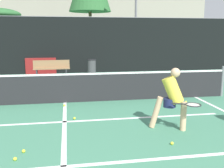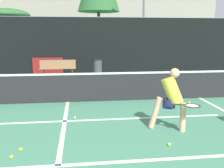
% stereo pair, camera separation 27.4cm
% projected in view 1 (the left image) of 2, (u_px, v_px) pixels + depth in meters
% --- Properties ---
extents(court_baseline_near, '(11.00, 0.10, 0.01)m').
position_uv_depth(court_baseline_near, '(64.00, 167.00, 4.35)').
color(court_baseline_near, white).
rests_on(court_baseline_near, ground).
extents(court_service_line, '(8.25, 0.10, 0.01)m').
position_uv_depth(court_service_line, '(65.00, 122.00, 6.59)').
color(court_service_line, white).
rests_on(court_service_line, ground).
extents(court_center_mark, '(0.10, 4.23, 0.01)m').
position_uv_depth(court_center_mark, '(64.00, 124.00, 6.39)').
color(court_center_mark, white).
rests_on(court_center_mark, ground).
extents(net, '(11.09, 0.09, 1.07)m').
position_uv_depth(net, '(64.00, 87.00, 8.34)').
color(net, slate).
rests_on(net, ground).
extents(fence_back, '(24.00, 0.06, 3.13)m').
position_uv_depth(fence_back, '(65.00, 45.00, 14.59)').
color(fence_back, black).
rests_on(fence_back, ground).
extents(player_practicing, '(1.03, 0.91, 1.44)m').
position_uv_depth(player_practicing, '(172.00, 97.00, 5.94)').
color(player_practicing, '#DBAD84').
rests_on(player_practicing, ground).
extents(tennis_ball_scattered_0, '(0.07, 0.07, 0.07)m').
position_uv_depth(tennis_ball_scattered_0, '(186.00, 102.00, 8.42)').
color(tennis_ball_scattered_0, '#D1E033').
rests_on(tennis_ball_scattered_0, ground).
extents(tennis_ball_scattered_2, '(0.07, 0.07, 0.07)m').
position_uv_depth(tennis_ball_scattered_2, '(172.00, 143.00, 5.21)').
color(tennis_ball_scattered_2, '#D1E033').
rests_on(tennis_ball_scattered_2, ground).
extents(tennis_ball_scattered_3, '(0.07, 0.07, 0.07)m').
position_uv_depth(tennis_ball_scattered_3, '(74.00, 118.00, 6.76)').
color(tennis_ball_scattered_3, '#D1E033').
rests_on(tennis_ball_scattered_3, ground).
extents(tennis_ball_scattered_5, '(0.07, 0.07, 0.07)m').
position_uv_depth(tennis_ball_scattered_5, '(15.00, 159.00, 4.56)').
color(tennis_ball_scattered_5, '#D1E033').
rests_on(tennis_ball_scattered_5, ground).
extents(tennis_ball_scattered_8, '(0.07, 0.07, 0.07)m').
position_uv_depth(tennis_ball_scattered_8, '(64.00, 105.00, 7.99)').
color(tennis_ball_scattered_8, '#D1E033').
rests_on(tennis_ball_scattered_8, ground).
extents(tennis_ball_scattered_9, '(0.07, 0.07, 0.07)m').
position_uv_depth(tennis_ball_scattered_9, '(24.00, 151.00, 4.87)').
color(tennis_ball_scattered_9, '#D1E033').
rests_on(tennis_ball_scattered_9, ground).
extents(courtside_bench, '(1.85, 0.45, 0.86)m').
position_uv_depth(courtside_bench, '(52.00, 68.00, 13.42)').
color(courtside_bench, olive).
rests_on(courtside_bench, ground).
extents(trash_bin, '(0.47, 0.47, 0.87)m').
position_uv_depth(trash_bin, '(92.00, 68.00, 13.87)').
color(trash_bin, '#3F3F42').
rests_on(trash_bin, ground).
extents(parked_car, '(1.66, 4.49, 1.48)m').
position_uv_depth(parked_car, '(44.00, 59.00, 16.52)').
color(parked_car, maroon).
rests_on(parked_car, ground).
extents(building_far, '(36.00, 2.40, 6.95)m').
position_uv_depth(building_far, '(65.00, 24.00, 32.71)').
color(building_far, gray).
rests_on(building_far, ground).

